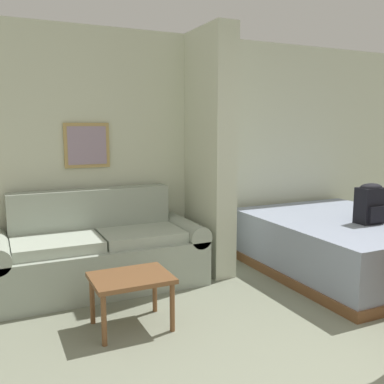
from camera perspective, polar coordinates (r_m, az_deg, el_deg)
The scene contains 6 objects.
wall_back at distance 5.00m, azimuth -1.73°, elevation 5.45°, with size 6.89×0.16×2.60m.
wall_partition_pillar at distance 4.66m, azimuth 2.34°, elevation 5.27°, with size 0.24×0.80×2.60m.
couch at distance 4.39m, azimuth -12.29°, elevation -7.96°, with size 2.06×0.84×0.94m.
coffee_table at distance 3.46m, azimuth -8.13°, elevation -11.90°, with size 0.62×0.48×0.43m.
bed at distance 5.05m, azimuth 19.58°, elevation -6.49°, with size 1.76×2.09×0.59m.
backpack at distance 4.76m, azimuth 22.69°, elevation -1.34°, with size 0.28×0.20×0.42m.
Camera 1 is at (-1.98, -1.08, 1.59)m, focal length 40.00 mm.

